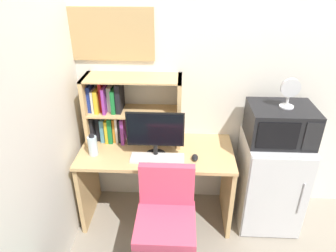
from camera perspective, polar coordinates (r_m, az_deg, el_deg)
name	(u,v)px	position (r m, az deg, el deg)	size (l,w,h in m)	color
wall_back	(314,75)	(2.87, 25.35, 8.44)	(6.40, 0.04, 2.60)	silver
desk	(157,171)	(2.75, -2.08, -8.24)	(1.30, 0.60, 0.73)	tan
hutch_bookshelf	(119,109)	(2.67, -9.04, 3.10)	(0.81, 0.29, 0.59)	tan
monitor	(155,132)	(2.44, -2.38, -1.18)	(0.46, 0.17, 0.39)	black
keyboard	(157,158)	(2.50, -1.99, -5.98)	(0.43, 0.14, 0.02)	silver
computer_mouse	(195,157)	(2.50, 5.01, -5.82)	(0.05, 0.09, 0.04)	black
water_bottle	(93,145)	(2.59, -13.74, -3.51)	(0.08, 0.08, 0.19)	silver
mini_fridge	(269,181)	(2.91, 18.22, -9.60)	(0.51, 0.54, 0.85)	silver
microwave	(280,124)	(2.62, 20.06, 0.41)	(0.51, 0.40, 0.29)	black
desk_fan	(290,92)	(2.51, 21.58, 5.93)	(0.15, 0.11, 0.24)	silver
desk_chair	(166,229)	(2.41, -0.40, -18.43)	(0.49, 0.49, 0.86)	black
wall_corkboard	(105,34)	(2.61, -11.55, 16.27)	(0.79, 0.02, 0.42)	tan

